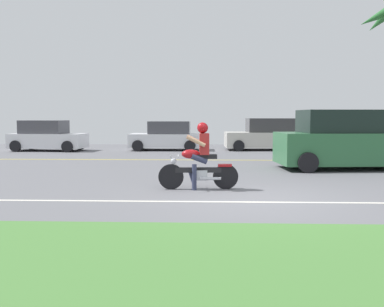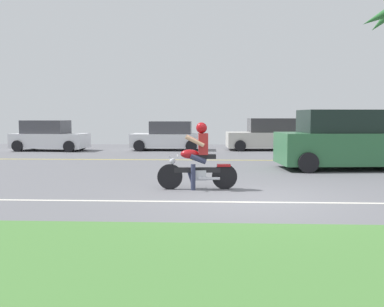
% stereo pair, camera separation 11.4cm
% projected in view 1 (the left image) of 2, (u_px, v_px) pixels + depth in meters
% --- Properties ---
extents(ground, '(56.00, 30.00, 0.04)m').
position_uv_depth(ground, '(241.00, 180.00, 12.04)').
color(ground, slate).
extents(grass_median, '(56.00, 3.80, 0.06)m').
position_uv_depth(grass_median, '(288.00, 267.00, 4.96)').
color(grass_median, '#477A38').
rests_on(grass_median, ground).
extents(lane_line_near, '(50.40, 0.12, 0.01)m').
position_uv_depth(lane_line_near, '(253.00, 202.00, 8.85)').
color(lane_line_near, silver).
rests_on(lane_line_near, ground).
extents(lane_line_far, '(50.40, 0.12, 0.01)m').
position_uv_depth(lane_line_far, '(231.00, 160.00, 17.35)').
color(lane_line_far, yellow).
rests_on(lane_line_far, ground).
extents(motorcyclist, '(1.92, 0.63, 1.60)m').
position_uv_depth(motorcyclist, '(199.00, 161.00, 10.38)').
color(motorcyclist, black).
rests_on(motorcyclist, ground).
extents(suv_nearby, '(4.95, 2.46, 1.96)m').
position_uv_depth(suv_nearby, '(350.00, 140.00, 14.41)').
color(suv_nearby, '#2D663D').
rests_on(suv_nearby, ground).
extents(parked_car_0, '(3.80, 2.04, 1.54)m').
position_uv_depth(parked_car_0, '(47.00, 137.00, 22.04)').
color(parked_car_0, silver).
rests_on(parked_car_0, ground).
extents(parked_car_1, '(3.64, 2.01, 1.49)m').
position_uv_depth(parked_car_1, '(167.00, 137.00, 22.51)').
color(parked_car_1, silver).
rests_on(parked_car_1, ground).
extents(parked_car_2, '(4.28, 2.19, 1.64)m').
position_uv_depth(parked_car_2, '(267.00, 135.00, 22.58)').
color(parked_car_2, beige).
rests_on(parked_car_2, ground).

